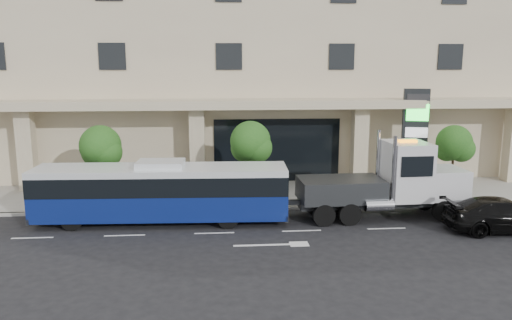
{
  "coord_description": "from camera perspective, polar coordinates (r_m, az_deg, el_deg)",
  "views": [
    {
      "loc": [
        -3.84,
        -23.14,
        7.49
      ],
      "look_at": [
        -1.82,
        2.0,
        2.68
      ],
      "focal_mm": 35.0,
      "sensor_mm": 36.0,
      "label": 1
    }
  ],
  "objects": [
    {
      "name": "ground",
      "position": [
        24.62,
        4.64,
        -6.95
      ],
      "size": [
        120.0,
        120.0,
        0.0
      ],
      "primitive_type": "plane",
      "color": "black",
      "rests_on": "ground"
    },
    {
      "name": "black_sedan",
      "position": [
        25.5,
        26.36,
        -5.64
      ],
      "size": [
        5.36,
        2.33,
        1.53
      ],
      "primitive_type": "imported",
      "rotation": [
        0.0,
        0.0,
        1.54
      ],
      "color": "black",
      "rests_on": "ground"
    },
    {
      "name": "curb",
      "position": [
        26.49,
        3.95,
        -5.48
      ],
      "size": [
        120.0,
        0.3,
        0.15
      ],
      "primitive_type": "cube",
      "color": "gray",
      "rests_on": "ground"
    },
    {
      "name": "signage_pylon",
      "position": [
        31.61,
        17.64,
        2.45
      ],
      "size": [
        1.57,
        0.92,
        5.96
      ],
      "rotation": [
        0.0,
        0.0,
        -0.27
      ],
      "color": "black",
      "rests_on": "sidewalk"
    },
    {
      "name": "tow_truck",
      "position": [
        25.55,
        14.99,
        -2.54
      ],
      "size": [
        9.39,
        2.6,
        4.27
      ],
      "rotation": [
        0.0,
        0.0,
        0.04
      ],
      "color": "#2D3033",
      "rests_on": "ground"
    },
    {
      "name": "city_bus",
      "position": [
        24.33,
        -10.76,
        -3.54
      ],
      "size": [
        12.07,
        3.0,
        3.04
      ],
      "rotation": [
        0.0,
        0.0,
        -0.04
      ],
      "color": "black",
      "rests_on": "ground"
    },
    {
      "name": "tree_right",
      "position": [
        30.21,
        21.74,
        1.55
      ],
      "size": [
        2.1,
        2.0,
        4.04
      ],
      "color": "#422B19",
      "rests_on": "sidewalk"
    },
    {
      "name": "convention_center",
      "position": [
        38.83,
        1.13,
        14.47
      ],
      "size": [
        60.0,
        17.6,
        20.0
      ],
      "color": "tan",
      "rests_on": "ground"
    },
    {
      "name": "tree_left",
      "position": [
        27.77,
        -17.29,
        1.24
      ],
      "size": [
        2.27,
        2.2,
        4.22
      ],
      "color": "#422B19",
      "rests_on": "sidewalk"
    },
    {
      "name": "sidewalk",
      "position": [
        29.35,
        3.09,
        -3.85
      ],
      "size": [
        120.0,
        6.0,
        0.15
      ],
      "primitive_type": "cube",
      "color": "gray",
      "rests_on": "ground"
    },
    {
      "name": "tree_mid",
      "position": [
        27.12,
        -0.59,
        1.83
      ],
      "size": [
        2.28,
        2.2,
        4.38
      ],
      "color": "#422B19",
      "rests_on": "sidewalk"
    }
  ]
}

